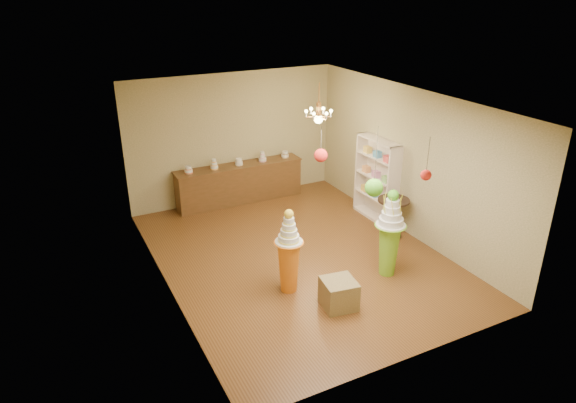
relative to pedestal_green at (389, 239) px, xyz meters
name	(u,v)px	position (x,y,z in m)	size (l,w,h in m)	color
floor	(299,256)	(-1.12, 1.27, -0.70)	(6.50, 6.50, 0.00)	brown
ceiling	(300,101)	(-1.12, 1.27, 2.30)	(6.50, 6.50, 0.00)	silver
wall_back	(233,138)	(-1.12, 4.52, 0.80)	(5.00, 0.04, 3.00)	tan
wall_front	(418,266)	(-1.12, -1.98, 0.80)	(5.00, 0.04, 3.00)	tan
wall_left	(161,209)	(-3.62, 1.27, 0.80)	(0.04, 6.50, 3.00)	tan
wall_right	(409,163)	(1.38, 1.27, 0.80)	(0.04, 6.50, 3.00)	tan
pedestal_green	(389,239)	(0.00, 0.00, 0.00)	(0.69, 0.69, 1.63)	#75B727
pedestal_orange	(289,259)	(-1.81, 0.33, -0.10)	(0.51, 0.51, 1.50)	orange
burlap_riser	(339,294)	(-1.31, -0.47, -0.46)	(0.52, 0.52, 0.47)	olive
sideboard	(240,183)	(-1.12, 4.24, -0.22)	(3.04, 0.54, 1.16)	#55361A
shelving_unit	(377,179)	(1.21, 2.07, 0.20)	(0.33, 1.20, 1.80)	silver
round_table	(393,213)	(0.98, 1.15, -0.17)	(0.74, 0.74, 0.82)	black
vase	(394,195)	(0.98, 1.15, 0.23)	(0.20, 0.20, 0.21)	silver
pom_red_left	(321,155)	(-1.63, -0.31, 1.87)	(0.19, 0.19, 0.52)	#433E30
pom_green_mid	(374,188)	(-0.91, -0.66, 1.37)	(0.27, 0.27, 1.07)	#433E30
pom_red_right	(426,175)	(-0.63, -1.41, 1.77)	(0.15, 0.15, 0.61)	#433E30
chandelier	(319,117)	(0.01, 2.58, 1.60)	(0.77, 0.77, 0.85)	#ED9E53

